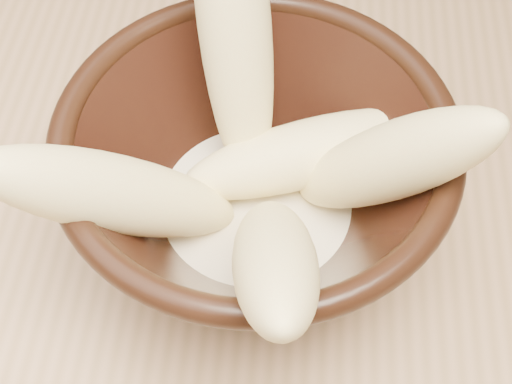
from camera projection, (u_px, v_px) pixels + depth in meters
The scene contains 8 objects.
table at pixel (35, 205), 0.59m from camera, with size 1.20×0.80×0.75m.
bowl at pixel (256, 182), 0.42m from camera, with size 0.22×0.22×0.12m.
milk_puddle at pixel (256, 210), 0.44m from camera, with size 0.13×0.13×0.02m, color #F3E4C4.
banana_upright at pixel (234, 22), 0.39m from camera, with size 0.04×0.04×0.21m, color #F8DD93.
banana_left at pixel (120, 195), 0.37m from camera, with size 0.04×0.04×0.17m, color #F8DD93.
banana_right at pixel (388, 163), 0.38m from camera, with size 0.04×0.04×0.16m, color #F8DD93.
banana_across at pixel (306, 154), 0.43m from camera, with size 0.04×0.04×0.15m, color #F8DD93.
banana_front at pixel (274, 259), 0.35m from camera, with size 0.04×0.04×0.18m, color #F8DD93.
Camera 1 is at (0.21, -0.31, 1.16)m, focal length 50.00 mm.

